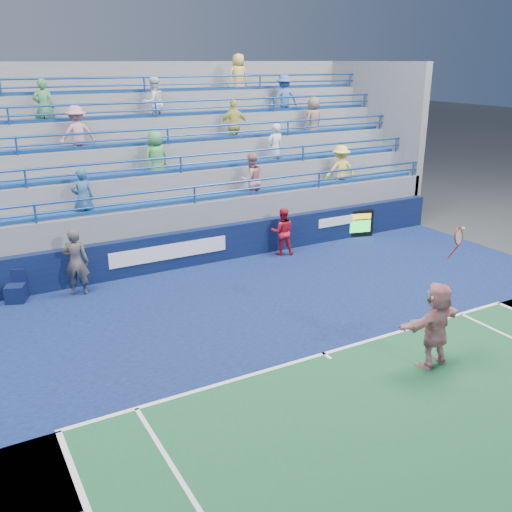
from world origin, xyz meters
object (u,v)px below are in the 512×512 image
tennis_player (436,325)px  ball_girl (282,232)px  line_judge (76,262)px  judge_chair (16,292)px  serve_speed_board (354,224)px

tennis_player → ball_girl: size_ratio=1.90×
line_judge → ball_girl: 6.44m
judge_chair → tennis_player: (6.97, -7.56, 0.64)m
judge_chair → ball_girl: 7.98m
judge_chair → line_judge: line_judge is taller
tennis_player → ball_girl: (1.00, 7.43, -0.15)m
ball_girl → line_judge: bearing=26.1°
serve_speed_board → ball_girl: ball_girl is taller
tennis_player → serve_speed_board: bearing=61.9°
serve_speed_board → tennis_player: size_ratio=0.47×
serve_speed_board → judge_chair: bearing=-178.8°
tennis_player → line_judge: bearing=126.8°
serve_speed_board → tennis_player: tennis_player is taller
serve_speed_board → ball_girl: 3.20m
serve_speed_board → judge_chair: 11.14m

